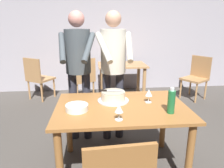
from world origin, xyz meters
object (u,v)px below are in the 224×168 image
plate_stack (77,108)px  background_chair_2 (83,78)px  main_dining_table (121,116)px  cake_on_platter (113,97)px  water_bottle (171,102)px  background_chair_0 (38,77)px  cake_knife (107,91)px  person_cutting_cake (113,63)px  wine_glass_near (119,109)px  background_table (122,72)px  background_chair_1 (196,76)px  wine_glass_far (149,93)px  person_standing_beside (78,63)px

plate_stack → background_chair_2: bearing=91.2°
main_dining_table → cake_on_platter: (-0.07, 0.15, 0.17)m
water_bottle → background_chair_0: water_bottle is taller
plate_stack → background_chair_0: background_chair_0 is taller
cake_knife → person_cutting_cake: 0.56m
water_bottle → plate_stack: bearing=171.1°
main_dining_table → cake_on_platter: cake_on_platter is taller
wine_glass_near → main_dining_table: bearing=78.5°
background_chair_2 → cake_on_platter: bearing=-78.2°
background_table → main_dining_table: bearing=-98.0°
plate_stack → wine_glass_near: wine_glass_near is taller
water_bottle → main_dining_table: bearing=154.0°
wine_glass_near → background_chair_1: 3.17m
cake_on_platter → background_table: bearing=79.6°
plate_stack → background_chair_2: size_ratio=0.24×
main_dining_table → background_table: main_dining_table is taller
water_bottle → background_chair_1: water_bottle is taller
cake_knife → wine_glass_near: size_ratio=1.87×
main_dining_table → background_chair_2: background_chair_2 is taller
background_chair_1 → cake_knife: bearing=-136.0°
cake_on_platter → cake_knife: size_ratio=1.26×
cake_on_platter → plate_stack: bearing=-149.3°
wine_glass_far → person_standing_beside: bearing=141.5°
main_dining_table → wine_glass_far: wine_glass_far is taller
background_chair_1 → background_chair_2: same height
cake_on_platter → person_standing_beside: size_ratio=0.20×
person_cutting_cake → person_standing_beside: same height
water_bottle → person_cutting_cake: size_ratio=0.15×
plate_stack → background_chair_2: (-0.05, 2.27, -0.29)m
plate_stack → person_cutting_cake: size_ratio=0.13×
cake_on_platter → person_cutting_cake: person_cutting_cake is taller
water_bottle → background_chair_0: size_ratio=0.28×
background_chair_0 → background_chair_1: (3.34, -0.21, 0.00)m
main_dining_table → plate_stack: (-0.45, -0.08, 0.15)m
cake_on_platter → person_cutting_cake: bearing=84.3°
background_chair_0 → person_standing_beside: bearing=-59.8°
background_chair_2 → cake_knife: bearing=-80.1°
water_bottle → person_cutting_cake: (-0.46, 0.88, 0.21)m
background_chair_0 → background_chair_2: size_ratio=1.00×
water_bottle → background_table: size_ratio=0.25×
water_bottle → background_chair_2: 2.61m
background_table → background_chair_0: 1.76m
background_table → person_standing_beside: bearing=-116.3°
person_cutting_cake → background_chair_0: (-1.42, 1.69, -0.58)m
wine_glass_near → background_chair_0: (-1.37, 2.67, -0.36)m
cake_on_platter → plate_stack: (-0.38, -0.22, -0.02)m
person_cutting_cake → background_chair_2: (-0.48, 1.53, -0.58)m
person_standing_beside → person_cutting_cake: bearing=-3.8°
cake_on_platter → person_cutting_cake: (0.05, 0.51, 0.27)m
wine_glass_far → cake_on_platter: bearing=169.0°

